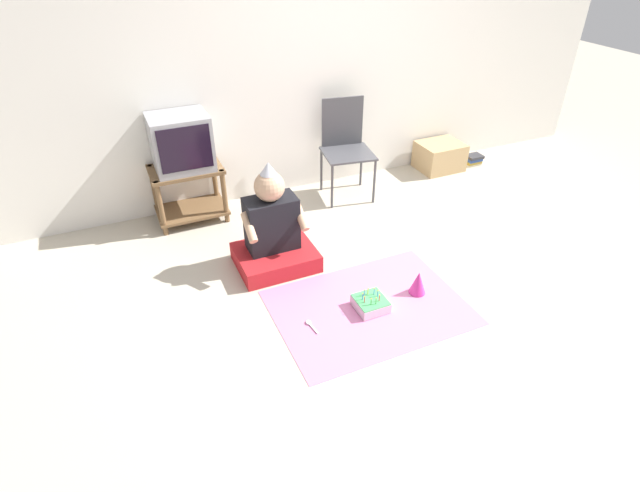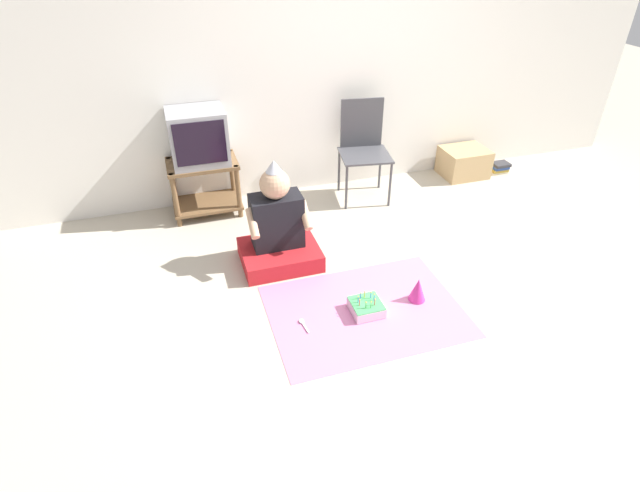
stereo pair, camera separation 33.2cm
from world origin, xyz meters
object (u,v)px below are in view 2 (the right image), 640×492
at_px(tv, 198,137).
at_px(person_seated, 278,231).
at_px(folding_chair, 363,143).
at_px(cardboard_box_stack, 464,162).
at_px(party_hat_blue, 418,289).
at_px(book_pile, 499,168).
at_px(birthday_cake, 366,307).

xyz_separation_m(tv, person_seated, (0.45, -0.96, -0.46)).
xyz_separation_m(folding_chair, person_seated, (-1.04, -0.87, -0.25)).
distance_m(tv, cardboard_box_stack, 2.73).
relative_size(cardboard_box_stack, party_hat_blue, 2.55).
bearing_deg(person_seated, folding_chair, 39.99).
height_order(folding_chair, book_pile, folding_chair).
xyz_separation_m(person_seated, party_hat_blue, (0.82, -0.78, -0.18)).
xyz_separation_m(cardboard_box_stack, person_seated, (-2.22, -0.94, 0.13)).
relative_size(book_pile, party_hat_blue, 1.14).
bearing_deg(birthday_cake, folding_chair, 69.75).
bearing_deg(party_hat_blue, tv, 126.21).
relative_size(book_pile, person_seated, 0.24).
distance_m(folding_chair, party_hat_blue, 1.72).
height_order(book_pile, birthday_cake, birthday_cake).
xyz_separation_m(folding_chair, party_hat_blue, (-0.22, -1.65, -0.43)).
distance_m(folding_chair, person_seated, 1.38).
distance_m(cardboard_box_stack, person_seated, 2.42).
relative_size(folding_chair, birthday_cake, 4.30).
relative_size(cardboard_box_stack, birthday_cake, 2.14).
bearing_deg(birthday_cake, tv, 116.49).
distance_m(cardboard_box_stack, book_pile, 0.42).
distance_m(tv, folding_chair, 1.51).
distance_m(book_pile, person_seated, 2.77).
height_order(tv, folding_chair, tv).
bearing_deg(person_seated, birthday_cake, -61.78).
bearing_deg(tv, cardboard_box_stack, -0.32).
xyz_separation_m(tv, cardboard_box_stack, (2.67, -0.01, -0.59)).
xyz_separation_m(tv, party_hat_blue, (1.27, -1.74, -0.64)).
bearing_deg(cardboard_box_stack, person_seated, -156.96).
relative_size(tv, birthday_cake, 2.24).
xyz_separation_m(tv, book_pile, (3.07, -0.09, -0.68)).
xyz_separation_m(tv, folding_chair, (1.49, -0.08, -0.21)).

